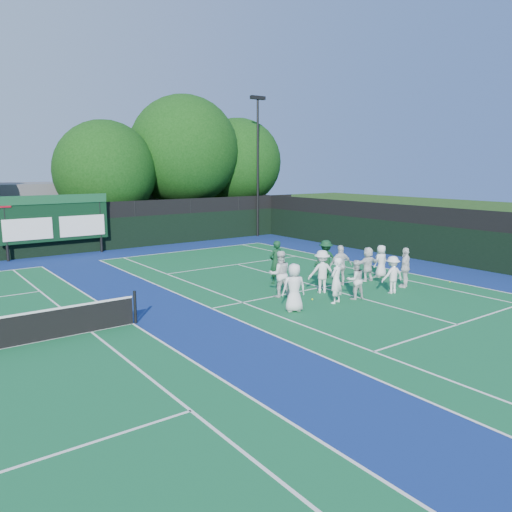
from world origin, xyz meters
TOP-DOWN VIEW (x-y plane):
  - ground at (0.00, 0.00)m, footprint 120.00×120.00m
  - court_apron at (-6.00, 1.00)m, footprint 34.00×32.00m
  - near_court at (0.00, 1.00)m, footprint 11.05×23.85m
  - back_fence at (-6.00, 16.00)m, footprint 34.00×0.08m
  - divider_fence_right at (9.00, 1.00)m, footprint 0.08×32.00m
  - scoreboard at (-7.01, 15.59)m, footprint 6.00×0.21m
  - clubhouse at (-2.00, 24.00)m, footprint 18.00×6.00m
  - light_pole_right at (7.50, 15.70)m, footprint 1.20×0.30m
  - tree_c at (-2.39, 19.58)m, footprint 6.82×6.82m
  - tree_d at (3.66, 19.58)m, footprint 8.12×8.12m
  - tree_e at (8.49, 19.58)m, footprint 6.90×6.90m
  - tennis_ball_0 at (-1.70, -0.29)m, footprint 0.07×0.07m
  - tennis_ball_1 at (2.16, 1.08)m, footprint 0.07×0.07m
  - tennis_ball_2 at (5.32, -1.71)m, footprint 0.07×0.07m
  - tennis_ball_5 at (2.89, -0.87)m, footprint 0.07×0.07m
  - player_front_0 at (-3.28, -1.02)m, footprint 1.00×0.83m
  - player_front_1 at (-1.30, -1.14)m, footprint 0.74×0.60m
  - player_front_2 at (-0.27, -1.15)m, footprint 0.88×0.76m
  - player_front_3 at (1.64, -1.41)m, footprint 1.08×0.74m
  - player_front_4 at (2.91, -1.07)m, footprint 1.10×0.78m
  - player_back_0 at (-2.40, 0.87)m, footprint 1.10×1.00m
  - player_back_1 at (-0.61, 0.35)m, footprint 1.31×1.07m
  - player_back_2 at (0.94, 0.80)m, footprint 1.13×0.75m
  - player_back_3 at (2.54, 0.68)m, footprint 1.48×0.55m
  - player_back_4 at (3.70, 0.88)m, footprint 0.76×0.51m
  - coach_left at (-1.10, 2.74)m, footprint 0.72×0.50m
  - coach_right at (1.47, 2.27)m, footprint 1.27×0.90m

SIDE VIEW (x-z plane):
  - ground at x=0.00m, z-range 0.00..0.00m
  - court_apron at x=-6.00m, z-range 0.00..0.01m
  - near_court at x=0.00m, z-range 0.01..0.01m
  - tennis_ball_0 at x=-1.70m, z-range 0.00..0.07m
  - tennis_ball_1 at x=2.16m, z-range 0.00..0.07m
  - tennis_ball_2 at x=5.32m, z-range 0.00..0.07m
  - tennis_ball_5 at x=2.89m, z-range 0.00..0.07m
  - player_back_4 at x=3.70m, z-range 0.00..1.52m
  - player_front_3 at x=1.64m, z-range 0.00..1.54m
  - player_front_2 at x=-0.27m, z-range 0.00..1.55m
  - player_back_3 at x=2.54m, z-range 0.00..1.56m
  - player_front_4 at x=2.91m, z-range 0.00..1.73m
  - player_front_0 at x=-3.28m, z-range 0.00..1.74m
  - player_front_1 at x=-1.30m, z-range 0.00..1.76m
  - player_back_1 at x=-0.61m, z-range 0.00..1.77m
  - coach_right at x=1.47m, z-range 0.00..1.78m
  - player_back_2 at x=0.94m, z-range 0.00..1.78m
  - player_back_0 at x=-2.40m, z-range 0.00..1.85m
  - coach_left at x=-1.10m, z-range 0.00..1.92m
  - back_fence at x=-6.00m, z-range -0.14..2.86m
  - divider_fence_right at x=9.00m, z-range -0.14..2.86m
  - clubhouse at x=-2.00m, z-range 0.00..4.00m
  - scoreboard at x=-7.01m, z-range 0.42..3.97m
  - tree_c at x=-2.39m, z-range 0.53..8.77m
  - tree_e at x=8.49m, z-range 0.85..9.81m
  - tree_d at x=3.66m, z-range 0.90..11.26m
  - light_pole_right at x=7.50m, z-range 1.24..11.36m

